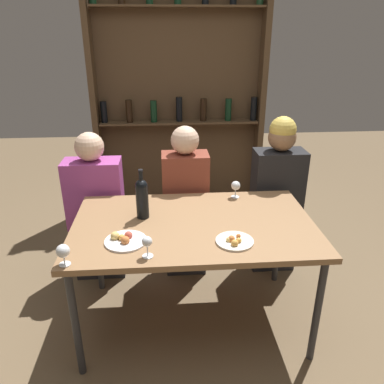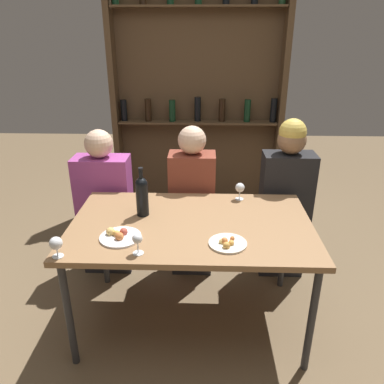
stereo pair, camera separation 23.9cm
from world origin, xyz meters
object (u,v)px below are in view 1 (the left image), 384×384
object	(u,v)px
wine_glass_0	(147,243)
seated_person_left	(97,211)
seated_person_right	(276,198)
food_plate_0	(124,240)
wine_glass_2	(63,252)
wine_bottle	(142,197)
seated_person_center	(185,206)
food_plate_1	(234,241)
wine_glass_1	(236,186)

from	to	relation	value
wine_glass_0	seated_person_left	xyz separation A→B (m)	(-0.44, 0.97, -0.28)
seated_person_right	food_plate_0	bearing A→B (deg)	-144.14
wine_glass_2	wine_bottle	bearing A→B (deg)	53.16
seated_person_left	wine_glass_2	bearing A→B (deg)	-88.95
seated_person_center	wine_glass_2	bearing A→B (deg)	-123.73
food_plate_1	wine_bottle	bearing A→B (deg)	146.08
seated_person_right	wine_glass_2	bearing A→B (deg)	-144.18
wine_bottle	seated_person_right	world-z (taller)	seated_person_right
wine_glass_2	seated_person_center	xyz separation A→B (m)	(0.68, 1.01, -0.25)
wine_glass_0	wine_glass_1	size ratio (longest dim) A/B	0.98
seated_person_center	wine_glass_1	bearing A→B (deg)	-35.90
wine_bottle	wine_glass_0	distance (m)	0.46
wine_glass_1	wine_glass_2	xyz separation A→B (m)	(-1.02, -0.77, -0.01)
seated_person_center	seated_person_right	xyz separation A→B (m)	(0.73, 0.00, 0.04)
food_plate_0	seated_person_left	bearing A→B (deg)	110.45
seated_person_right	food_plate_1	bearing A→B (deg)	-120.09
wine_glass_0	food_plate_1	distance (m)	0.50
food_plate_0	seated_person_left	xyz separation A→B (m)	(-0.30, 0.81, -0.21)
food_plate_0	wine_glass_2	bearing A→B (deg)	-144.37
food_plate_0	food_plate_1	distance (m)	0.62
food_plate_1	seated_person_center	world-z (taller)	seated_person_center
wine_glass_0	seated_person_left	world-z (taller)	seated_person_left
wine_glass_1	seated_person_right	world-z (taller)	seated_person_right
wine_glass_0	seated_person_right	size ratio (longest dim) A/B	0.09
wine_glass_1	seated_person_center	bearing A→B (deg)	144.10
wine_bottle	wine_glass_0	world-z (taller)	wine_bottle
food_plate_1	seated_person_left	size ratio (longest dim) A/B	0.18
wine_glass_2	food_plate_1	size ratio (longest dim) A/B	0.54
wine_glass_1	seated_person_left	xyz separation A→B (m)	(-1.04, 0.25, -0.28)
food_plate_1	seated_person_center	distance (m)	0.91
seated_person_center	wine_bottle	bearing A→B (deg)	-120.44
wine_glass_1	food_plate_0	xyz separation A→B (m)	(-0.74, -0.56, -0.07)
seated_person_center	seated_person_left	bearing A→B (deg)	180.00
food_plate_0	wine_bottle	bearing A→B (deg)	72.83
food_plate_0	seated_person_left	distance (m)	0.89
food_plate_0	seated_person_center	xyz separation A→B (m)	(0.39, 0.81, -0.19)
wine_glass_0	seated_person_right	distance (m)	1.40
wine_bottle	food_plate_1	xyz separation A→B (m)	(0.53, -0.35, -0.13)
food_plate_1	seated_person_center	xyz separation A→B (m)	(-0.23, 0.87, -0.18)
wine_glass_1	food_plate_1	distance (m)	0.63
wine_glass_1	food_plate_1	bearing A→B (deg)	-100.82
wine_glass_0	seated_person_right	bearing A→B (deg)	44.58
wine_glass_2	food_plate_1	distance (m)	0.92
seated_person_right	wine_glass_1	bearing A→B (deg)	-147.05
wine_glass_0	wine_bottle	bearing A→B (deg)	95.52
wine_glass_2	seated_person_center	bearing A→B (deg)	56.27
wine_glass_0	food_plate_1	xyz separation A→B (m)	(0.48, 0.10, -0.07)
wine_bottle	seated_person_left	distance (m)	0.73
wine_bottle	wine_glass_1	xyz separation A→B (m)	(0.65, 0.26, -0.06)
wine_glass_0	seated_person_center	size ratio (longest dim) A/B	0.10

